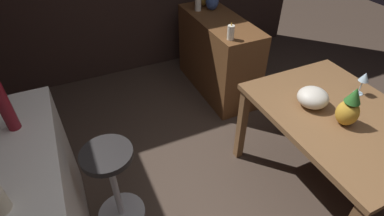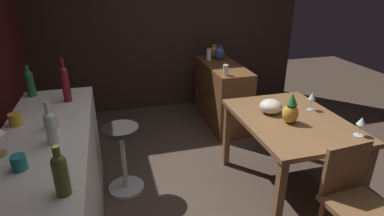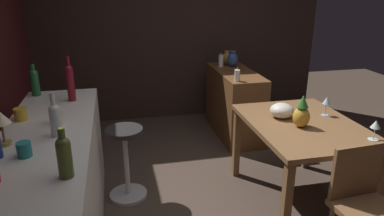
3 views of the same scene
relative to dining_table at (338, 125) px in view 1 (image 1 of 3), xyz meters
The scene contains 10 objects.
dining_table is the anchor object (origin of this frame).
sideboard_cabinet 1.55m from the dining_table, ahead, with size 1.10×0.44×0.82m, color brown.
bar_stool 1.54m from the dining_table, 75.44° to the left, with size 0.34×0.34×0.66m.
wine_glass_left 0.37m from the dining_table, 65.39° to the right, with size 0.07×0.07×0.17m.
pineapple_centerpiece 0.23m from the dining_table, 134.41° to the left, with size 0.13×0.13×0.27m.
fruit_bowl 0.26m from the dining_table, 37.61° to the left, with size 0.20×0.20×0.13m, color beige.
wine_bottle_ruby 1.99m from the dining_table, 74.32° to the left, with size 0.06×0.06×0.38m.
pillar_candle_tall 1.14m from the dining_table, 10.44° to the left, with size 0.06×0.06×0.15m.
pillar_candle_short 1.85m from the dining_table, ahead, with size 0.06×0.06×0.17m.
vase_ceramic_blue 1.80m from the dining_table, ahead, with size 0.13×0.13×0.21m.
Camera 1 is at (-0.76, 1.00, 1.97)m, focal length 27.78 mm.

